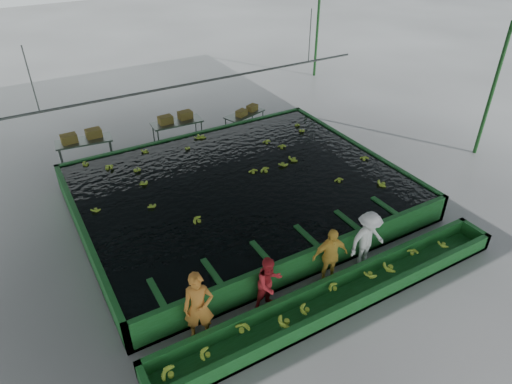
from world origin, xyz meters
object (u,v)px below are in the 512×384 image
packing_table_left (86,151)px  sorting_trough (339,296)px  packing_table_mid (178,132)px  packing_table_right (245,122)px  worker_d (368,240)px  box_stack_left (82,140)px  box_stack_right (247,113)px  flotation_tank (241,192)px  box_stack_mid (176,121)px  worker_a (199,307)px  worker_c (330,256)px  worker_b (269,283)px

packing_table_left → sorting_trough: bearing=-70.5°
packing_table_left → packing_table_mid: size_ratio=0.99×
sorting_trough → packing_table_left: 11.10m
packing_table_right → packing_table_mid: bearing=171.3°
worker_d → box_stack_left: 11.07m
packing_table_mid → box_stack_left: size_ratio=1.39×
packing_table_mid → box_stack_right: size_ratio=1.75×
flotation_tank → box_stack_right: 5.55m
worker_d → box_stack_right: size_ratio=1.47×
packing_table_left → box_stack_mid: size_ratio=1.43×
packing_table_right → box_stack_right: (0.10, -0.04, 0.41)m
flotation_tank → worker_a: size_ratio=5.37×
packing_table_mid → packing_table_right: size_ratio=1.12×
worker_c → flotation_tank: bearing=105.1°
worker_a → box_stack_right: (6.24, 9.03, -0.11)m
flotation_tank → worker_a: bearing=-128.0°
worker_a → box_stack_mid: size_ratio=1.33×
packing_table_right → flotation_tank: bearing=-120.2°
packing_table_right → box_stack_left: 6.56m
flotation_tank → packing_table_right: bearing=59.8°
worker_d → packing_table_right: size_ratio=0.94×
packing_table_mid → worker_c: bearing=-87.8°
packing_table_right → box_stack_left: (-6.50, 0.68, 0.50)m
flotation_tank → worker_b: worker_b is taller
packing_table_right → worker_b: bearing=-115.4°
box_stack_right → worker_c: bearing=-106.1°
flotation_tank → packing_table_left: packing_table_left is taller
sorting_trough → worker_d: (1.52, 0.80, 0.60)m
sorting_trough → worker_c: bearing=71.5°
flotation_tank → packing_table_mid: packing_table_mid is taller
packing_table_right → box_stack_right: size_ratio=1.56×
sorting_trough → worker_b: 1.81m
flotation_tank → box_stack_mid: (-0.10, 5.28, 0.47)m
worker_a → box_stack_mid: bearing=92.8°
sorting_trough → packing_table_right: bearing=74.3°
flotation_tank → worker_a: (-3.37, -4.30, 0.48)m
worker_c → packing_table_right: bearing=86.1°
worker_d → packing_table_right: bearing=82.4°
worker_d → box_stack_right: 9.13m
flotation_tank → worker_b: size_ratio=6.62×
flotation_tank → sorting_trough: flotation_tank is taller
box_stack_left → box_stack_right: size_ratio=1.25×
flotation_tank → sorting_trough: 5.10m
flotation_tank → worker_d: worker_d is taller
sorting_trough → worker_c: 1.02m
packing_table_left → packing_table_mid: packing_table_mid is taller
worker_b → box_stack_left: worker_b is taller
flotation_tank → sorting_trough: (0.00, -5.10, -0.20)m
packing_table_left → worker_a: bearing=-88.0°
flotation_tank → worker_c: (0.27, -4.30, 0.38)m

